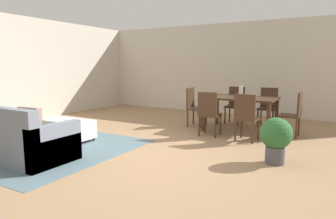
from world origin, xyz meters
TOP-DOWN VIEW (x-y plane):
  - ground_plane at (0.00, 0.00)m, footprint 10.80×10.80m
  - wall_back at (0.00, 5.00)m, footprint 9.00×0.12m
  - wall_left at (-4.50, 0.50)m, footprint 0.12×11.00m
  - area_rug at (-1.86, -0.41)m, footprint 3.00×2.80m
  - couch at (-1.81, -1.03)m, footprint 2.10×0.89m
  - ottoman_table at (-1.91, 0.16)m, footprint 1.10×0.54m
  - dining_table at (0.79, 2.66)m, footprint 1.52×0.98m
  - dining_chair_near_left at (0.39, 1.83)m, footprint 0.42×0.42m
  - dining_chair_near_right at (1.16, 1.78)m, footprint 0.42×0.42m
  - dining_chair_far_left at (0.41, 3.50)m, footprint 0.41×0.41m
  - dining_chair_far_right at (1.20, 3.54)m, footprint 0.40×0.40m
  - dining_chair_head_east at (1.90, 2.66)m, footprint 0.41×0.41m
  - dining_chair_head_west at (-0.34, 2.66)m, footprint 0.41×0.41m
  - vase_centerpiece at (0.78, 2.69)m, footprint 0.08×0.08m
  - potted_plant at (1.90, 0.73)m, footprint 0.47×0.47m

SIDE VIEW (x-z plane):
  - ground_plane at x=0.00m, z-range 0.00..0.00m
  - area_rug at x=-1.86m, z-range 0.00..0.01m
  - ottoman_table at x=-1.91m, z-range 0.03..0.43m
  - couch at x=-1.81m, z-range -0.14..0.72m
  - potted_plant at x=1.90m, z-range 0.06..0.75m
  - dining_chair_near_left at x=0.39m, z-range 0.06..0.98m
  - dining_chair_near_right at x=1.16m, z-range 0.06..0.98m
  - dining_chair_far_left at x=0.41m, z-range 0.06..0.98m
  - dining_chair_far_right at x=1.20m, z-range 0.06..0.98m
  - dining_chair_head_east at x=1.90m, z-range 0.06..0.98m
  - dining_chair_head_west at x=-0.34m, z-range 0.06..0.98m
  - dining_table at x=0.79m, z-range 0.29..1.05m
  - vase_centerpiece at x=0.78m, z-range 0.76..1.00m
  - wall_back at x=0.00m, z-range 0.00..2.70m
  - wall_left at x=-4.50m, z-range 0.00..2.70m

